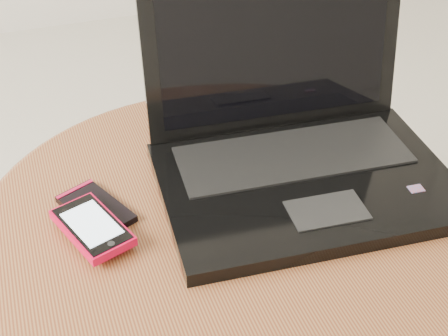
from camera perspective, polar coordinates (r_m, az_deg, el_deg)
name	(u,v)px	position (r m, az deg, el deg)	size (l,w,h in m)	color
table	(223,273)	(0.92, -0.09, -9.37)	(0.66, 0.66, 0.52)	#5F3310
laptop	(297,143)	(0.89, 6.49, 2.21)	(0.41, 0.34, 0.26)	black
phone_black	(96,209)	(0.86, -11.37, -3.57)	(0.10, 0.12, 0.01)	black
phone_pink	(92,227)	(0.81, -11.68, -5.19)	(0.10, 0.13, 0.01)	red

